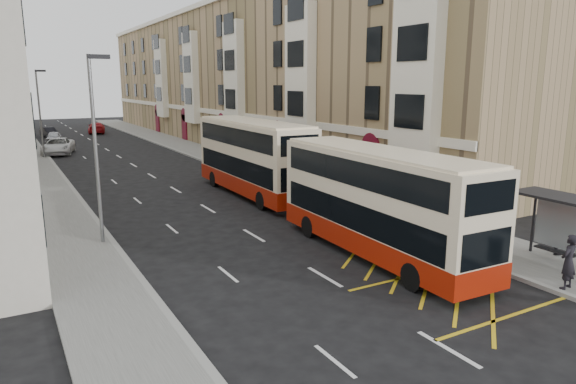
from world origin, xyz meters
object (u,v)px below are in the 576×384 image
pedestrian_mid (561,236)px  car_red (97,128)px  car_silver (54,137)px  pedestrian_near (568,262)px  pedestrian_far (456,230)px  white_van (58,146)px  street_lamp_far (40,109)px  car_dark (49,132)px  street_lamp_near (96,140)px  double_decker_front (378,203)px  double_decker_rear (253,158)px

pedestrian_mid → car_red: (-7.37, 64.28, -0.16)m
car_silver → pedestrian_near: bearing=-69.4°
pedestrian_near → pedestrian_far: (0.09, 4.98, -0.18)m
white_van → car_silver: bearing=100.4°
street_lamp_far → car_dark: street_lamp_far is taller
street_lamp_near → double_decker_front: bearing=-36.5°
double_decker_rear → pedestrian_far: (2.65, -14.17, -1.47)m
car_silver → double_decker_front: bearing=-71.6°
pedestrian_near → street_lamp_near: bearing=-55.1°
car_dark → pedestrian_near: bearing=-92.1°
double_decker_front → car_red: bearing=92.5°
pedestrian_mid → car_dark: pedestrian_mid is taller
pedestrian_mid → car_red: size_ratio=0.29×
car_red → double_decker_rear: bearing=102.5°
double_decker_front → white_van: (-8.03, 39.72, -1.44)m
double_decker_front → pedestrian_mid: (6.40, -3.85, -1.33)m
street_lamp_far → double_decker_front: bearing=-75.6°
car_silver → car_dark: (0.12, 7.32, -0.02)m
double_decker_rear → car_red: 47.50m
pedestrian_mid → pedestrian_far: same height
pedestrian_mid → pedestrian_far: bearing=108.8°
double_decker_rear → car_silver: double_decker_rear is taller
double_decker_rear → street_lamp_far: bearing=113.7°
double_decker_rear → car_red: bearing=92.8°
street_lamp_far → pedestrian_far: bearing=-71.5°
street_lamp_far → car_red: (8.54, 23.38, -3.87)m
double_decker_rear → street_lamp_near: bearing=-148.8°
street_lamp_near → car_silver: bearing=87.2°
pedestrian_far → street_lamp_far: bearing=-70.3°
double_decker_rear → car_dark: 45.88m
pedestrian_mid → pedestrian_far: (-3.11, 2.66, -0.00)m
pedestrian_near → car_red: pedestrian_near is taller
street_lamp_far → double_decker_rear: (10.14, -24.07, -2.24)m
double_decker_rear → car_dark: bearing=100.8°
street_lamp_near → pedestrian_far: (12.79, -8.24, -3.71)m
double_decker_rear → car_dark: size_ratio=3.03×
pedestrian_near → car_dark: pedestrian_near is taller
white_van → street_lamp_far: bearing=-105.3°
street_lamp_far → pedestrian_near: 45.19m
street_lamp_near → double_decker_front: 12.07m
double_decker_front → car_silver: double_decker_front is taller
street_lamp_near → double_decker_rear: size_ratio=0.68×
street_lamp_far → double_decker_rear: bearing=-67.1°
pedestrian_far → car_red: size_ratio=0.29×
white_van → car_dark: (0.75, 18.41, -0.16)m
street_lamp_far → double_decker_rear: size_ratio=0.68×
street_lamp_far → car_red: street_lamp_far is taller
double_decker_rear → car_red: double_decker_rear is taller
pedestrian_mid → white_van: bearing=77.6°
street_lamp_far → car_dark: (2.23, 21.09, -3.99)m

